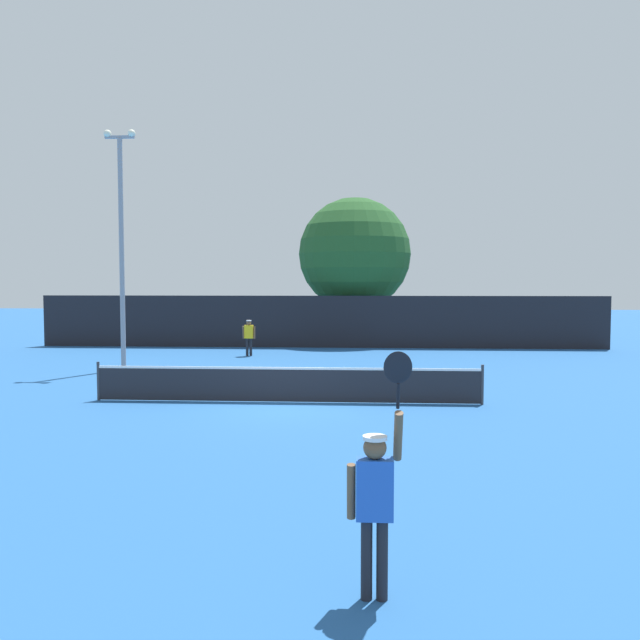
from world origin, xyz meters
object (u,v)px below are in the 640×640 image
player_serving (376,491)px  large_tree (355,254)px  tennis_ball (281,383)px  player_receiving (249,334)px  light_pole (121,235)px  parked_car_near (504,325)px

player_serving → large_tree: (-0.44, 28.64, 3.63)m
tennis_ball → large_tree: 15.46m
player_serving → tennis_ball: player_serving is taller
player_receiving → large_tree: (4.59, 6.91, 3.80)m
tennis_ball → large_tree: size_ratio=0.01×
large_tree → player_serving: bearing=-89.1°
light_pole → large_tree: bearing=53.6°
player_receiving → large_tree: large_tree is taller
large_tree → parked_car_near: size_ratio=1.85×
large_tree → parked_car_near: large_tree is taller
light_pole → player_serving: bearing=-62.3°
player_receiving → parked_car_near: bearing=-143.3°
player_serving → light_pole: (-8.96, 17.07, 3.85)m
light_pole → tennis_ball: bearing=-25.4°
light_pole → parked_car_near: bearing=40.2°
parked_car_near → large_tree: bearing=-160.4°
player_receiving → tennis_ball: (2.36, -7.64, -0.93)m
player_serving → parked_car_near: size_ratio=0.61×
player_receiving → light_pole: 7.30m
player_serving → parked_car_near: 32.65m
player_serving → player_receiving: bearing=103.0°
player_serving → tennis_ball: (-2.67, 14.09, -1.10)m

